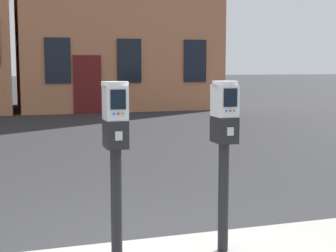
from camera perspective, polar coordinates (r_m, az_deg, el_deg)
name	(u,v)px	position (r m, az deg, el deg)	size (l,w,h in m)	color
parking_meter_near_kerb	(116,140)	(4.05, -5.89, -1.54)	(0.22, 0.25, 1.48)	black
parking_meter_twin_adjacent	(224,135)	(4.34, 6.31, -1.02)	(0.22, 0.25, 1.48)	black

